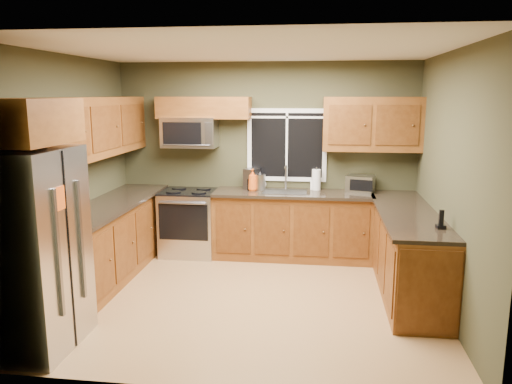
% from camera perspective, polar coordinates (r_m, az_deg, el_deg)
% --- Properties ---
extents(floor, '(4.20, 4.20, 0.00)m').
position_cam_1_polar(floor, '(5.74, -0.97, -12.01)').
color(floor, '#9C7244').
rests_on(floor, ground).
extents(ceiling, '(4.20, 4.20, 0.00)m').
position_cam_1_polar(ceiling, '(5.30, -1.07, 15.95)').
color(ceiling, white).
rests_on(ceiling, back_wall).
extents(back_wall, '(4.20, 0.00, 4.20)m').
position_cam_1_polar(back_wall, '(7.12, 1.11, 3.82)').
color(back_wall, '#383822').
rests_on(back_wall, ground).
extents(front_wall, '(4.20, 0.00, 4.20)m').
position_cam_1_polar(front_wall, '(3.62, -5.20, -3.36)').
color(front_wall, '#383822').
rests_on(front_wall, ground).
extents(left_wall, '(0.00, 3.60, 3.60)m').
position_cam_1_polar(left_wall, '(6.03, -21.18, 1.74)').
color(left_wall, '#383822').
rests_on(left_wall, ground).
extents(right_wall, '(0.00, 3.60, 3.60)m').
position_cam_1_polar(right_wall, '(5.46, 21.34, 0.82)').
color(right_wall, '#383822').
rests_on(right_wall, ground).
extents(window, '(1.12, 0.03, 1.02)m').
position_cam_1_polar(window, '(7.05, 3.54, 5.38)').
color(window, white).
rests_on(window, back_wall).
extents(base_cabinets_left, '(0.60, 2.65, 0.90)m').
position_cam_1_polar(base_cabinets_left, '(6.51, -16.30, -5.44)').
color(base_cabinets_left, brown).
rests_on(base_cabinets_left, ground).
extents(countertop_left, '(0.65, 2.65, 0.04)m').
position_cam_1_polar(countertop_left, '(6.38, -16.32, -1.40)').
color(countertop_left, black).
rests_on(countertop_left, base_cabinets_left).
extents(base_cabinets_back, '(2.17, 0.60, 0.90)m').
position_cam_1_polar(base_cabinets_back, '(6.97, 4.21, -3.92)').
color(base_cabinets_back, brown).
rests_on(base_cabinets_back, ground).
extents(countertop_back, '(2.17, 0.65, 0.04)m').
position_cam_1_polar(countertop_back, '(6.84, 4.26, -0.17)').
color(countertop_back, black).
rests_on(countertop_back, base_cabinets_back).
extents(base_cabinets_peninsula, '(0.60, 2.52, 0.90)m').
position_cam_1_polar(base_cabinets_peninsula, '(6.12, 16.81, -6.51)').
color(base_cabinets_peninsula, brown).
rests_on(base_cabinets_peninsula, ground).
extents(countertop_peninsula, '(0.65, 2.50, 0.04)m').
position_cam_1_polar(countertop_peninsula, '(6.01, 16.82, -2.20)').
color(countertop_peninsula, black).
rests_on(countertop_peninsula, base_cabinets_peninsula).
extents(upper_cabinets_left, '(0.33, 2.65, 0.72)m').
position_cam_1_polar(upper_cabinets_left, '(6.32, -18.13, 7.00)').
color(upper_cabinets_left, brown).
rests_on(upper_cabinets_left, left_wall).
extents(upper_cabinets_back_left, '(1.30, 0.33, 0.30)m').
position_cam_1_polar(upper_cabinets_back_left, '(7.05, -5.99, 9.56)').
color(upper_cabinets_back_left, brown).
rests_on(upper_cabinets_back_left, back_wall).
extents(upper_cabinets_back_right, '(1.30, 0.33, 0.72)m').
position_cam_1_polar(upper_cabinets_back_right, '(6.90, 13.14, 7.55)').
color(upper_cabinets_back_right, brown).
rests_on(upper_cabinets_back_right, back_wall).
extents(upper_cabinet_over_fridge, '(0.72, 0.90, 0.38)m').
position_cam_1_polar(upper_cabinet_over_fridge, '(4.67, -25.45, 7.31)').
color(upper_cabinet_over_fridge, brown).
rests_on(upper_cabinet_over_fridge, left_wall).
extents(refrigerator, '(0.74, 0.90, 1.80)m').
position_cam_1_polar(refrigerator, '(4.85, -24.33, -6.10)').
color(refrigerator, '#B7B7BC').
rests_on(refrigerator, ground).
extents(range, '(0.76, 0.69, 0.94)m').
position_cam_1_polar(range, '(7.16, -7.60, -3.42)').
color(range, '#B7B7BC').
rests_on(range, ground).
extents(microwave, '(0.76, 0.41, 0.42)m').
position_cam_1_polar(microwave, '(7.09, -7.58, 6.77)').
color(microwave, '#B7B7BC').
rests_on(microwave, back_wall).
extents(sink, '(0.60, 0.42, 0.36)m').
position_cam_1_polar(sink, '(6.86, 3.31, 0.15)').
color(sink, slate).
rests_on(sink, countertop_back).
extents(toaster_oven, '(0.42, 0.36, 0.22)m').
position_cam_1_polar(toaster_oven, '(6.96, 11.84, 0.94)').
color(toaster_oven, '#B7B7BC').
rests_on(toaster_oven, countertop_back).
extents(coffee_maker, '(0.23, 0.27, 0.29)m').
position_cam_1_polar(coffee_maker, '(7.03, -0.50, 1.45)').
color(coffee_maker, slate).
rests_on(coffee_maker, countertop_back).
extents(kettle, '(0.17, 0.17, 0.27)m').
position_cam_1_polar(kettle, '(6.93, 0.47, 1.23)').
color(kettle, '#B7B7BC').
rests_on(kettle, countertop_back).
extents(paper_towel_roll, '(0.16, 0.16, 0.32)m').
position_cam_1_polar(paper_towel_roll, '(7.00, 6.90, 1.41)').
color(paper_towel_roll, white).
rests_on(paper_towel_roll, countertop_back).
extents(soap_bottle_a, '(0.15, 0.15, 0.30)m').
position_cam_1_polar(soap_bottle_a, '(6.88, -0.41, 1.39)').
color(soap_bottle_a, '#EC5B16').
rests_on(soap_bottle_a, countertop_back).
extents(soap_bottle_b, '(0.11, 0.11, 0.21)m').
position_cam_1_polar(soap_bottle_b, '(7.03, 6.70, 1.13)').
color(soap_bottle_b, white).
rests_on(soap_bottle_b, countertop_back).
extents(soap_bottle_c, '(0.16, 0.16, 0.17)m').
position_cam_1_polar(soap_bottle_c, '(7.08, 0.65, 1.12)').
color(soap_bottle_c, white).
rests_on(soap_bottle_c, countertop_back).
extents(cordless_phone, '(0.09, 0.09, 0.19)m').
position_cam_1_polar(cordless_phone, '(5.29, 20.38, -3.33)').
color(cordless_phone, black).
rests_on(cordless_phone, countertop_peninsula).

